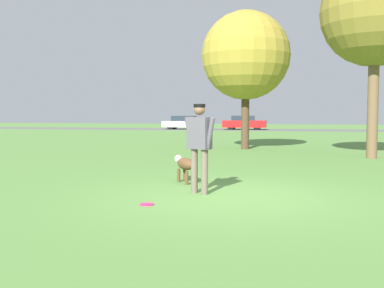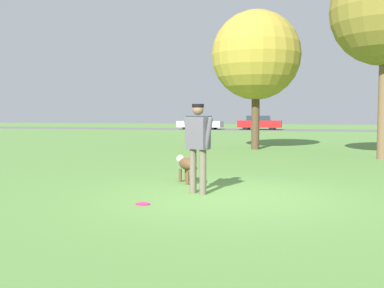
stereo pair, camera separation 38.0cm
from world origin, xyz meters
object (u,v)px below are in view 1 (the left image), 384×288
(person, at_px, (199,140))
(dog, at_px, (185,165))
(parked_car_silver, at_px, (185,123))
(tree_near_right, at_px, (375,13))
(tree_mid_center, at_px, (246,56))
(parked_car_red, at_px, (244,123))
(frisbee, at_px, (147,204))

(person, distance_m, dog, 1.51)
(parked_car_silver, bearing_deg, tree_near_right, -63.85)
(person, bearing_deg, tree_mid_center, 119.07)
(tree_near_right, bearing_deg, dog, -126.51)
(tree_near_right, relative_size, tree_mid_center, 1.15)
(person, relative_size, parked_car_red, 0.41)
(person, height_order, parked_car_red, person)
(frisbee, height_order, parked_car_silver, parked_car_silver)
(dog, height_order, parked_car_red, parked_car_red)
(person, distance_m, tree_near_right, 9.86)
(person, height_order, frisbee, person)
(dog, distance_m, tree_mid_center, 10.44)
(parked_car_red, bearing_deg, dog, -86.05)
(person, bearing_deg, frisbee, -89.72)
(parked_car_silver, bearing_deg, dog, -76.24)
(frisbee, relative_size, tree_mid_center, 0.04)
(person, distance_m, parked_car_red, 35.18)
(dog, bearing_deg, tree_mid_center, -37.95)
(tree_mid_center, height_order, parked_car_silver, tree_mid_center)
(parked_car_silver, height_order, parked_car_red, parked_car_red)
(frisbee, relative_size, tree_near_right, 0.04)
(dog, height_order, parked_car_silver, parked_car_silver)
(dog, relative_size, frisbee, 3.91)
(tree_near_right, xyz_separation_m, tree_mid_center, (-4.62, 3.11, -0.91))
(tree_mid_center, bearing_deg, frisbee, -91.77)
(frisbee, distance_m, parked_car_red, 36.36)
(person, distance_m, parked_car_silver, 35.70)
(tree_near_right, height_order, tree_mid_center, tree_near_right)
(frisbee, distance_m, parked_car_silver, 36.76)
(dog, distance_m, frisbee, 2.52)
(dog, distance_m, tree_near_right, 9.45)
(person, relative_size, dog, 1.80)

